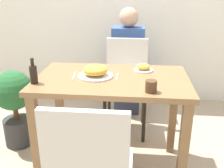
{
  "coord_description": "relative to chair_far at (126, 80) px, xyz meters",
  "views": [
    {
      "loc": [
        0.17,
        -1.73,
        1.39
      ],
      "look_at": [
        0.0,
        0.0,
        0.72
      ],
      "focal_mm": 42.0,
      "sensor_mm": 36.0,
      "label": 1
    }
  ],
  "objects": [
    {
      "name": "drink_cup",
      "position": [
        0.19,
        -0.9,
        0.3
      ],
      "size": [
        0.07,
        0.07,
        0.07
      ],
      "color": "#4C331E",
      "rests_on": "dining_table"
    },
    {
      "name": "fork_utensil",
      "position": [
        -0.35,
        -0.65,
        0.26
      ],
      "size": [
        0.03,
        0.19,
        0.0
      ],
      "rotation": [
        0.0,
        0.0,
        1.67
      ],
      "color": "silver",
      "rests_on": "dining_table"
    },
    {
      "name": "spoon_utensil",
      "position": [
        -0.04,
        -0.65,
        0.26
      ],
      "size": [
        0.01,
        0.16,
        0.0
      ],
      "rotation": [
        0.0,
        0.0,
        1.58
      ],
      "color": "silver",
      "rests_on": "dining_table"
    },
    {
      "name": "person_figure",
      "position": [
        -0.0,
        0.37,
        0.07
      ],
      "size": [
        0.34,
        0.22,
        1.17
      ],
      "color": "#2D3347",
      "rests_on": "ground_plane"
    },
    {
      "name": "sauce_bottle",
      "position": [
        -0.57,
        -0.83,
        0.33
      ],
      "size": [
        0.05,
        0.05,
        0.18
      ],
      "color": "black",
      "rests_on": "dining_table"
    },
    {
      "name": "dining_table",
      "position": [
        -0.07,
        -0.66,
        0.13
      ],
      "size": [
        1.08,
        0.66,
        0.77
      ],
      "color": "olive",
      "rests_on": "ground_plane"
    },
    {
      "name": "potted_plant_left",
      "position": [
        -0.96,
        -0.4,
        -0.09
      ],
      "size": [
        0.35,
        0.35,
        0.7
      ],
      "color": "#333333",
      "rests_on": "ground_plane"
    },
    {
      "name": "chair_far",
      "position": [
        0.0,
        0.0,
        0.0
      ],
      "size": [
        0.42,
        0.42,
        0.9
      ],
      "color": "silver",
      "rests_on": "ground_plane"
    },
    {
      "name": "side_plate",
      "position": [
        0.15,
        -0.49,
        0.28
      ],
      "size": [
        0.15,
        0.15,
        0.06
      ],
      "color": "white",
      "rests_on": "dining_table"
    },
    {
      "name": "food_plate",
      "position": [
        -0.19,
        -0.65,
        0.3
      ],
      "size": [
        0.25,
        0.25,
        0.09
      ],
      "color": "white",
      "rests_on": "dining_table"
    },
    {
      "name": "ground_plane",
      "position": [
        -0.07,
        -0.66,
        -0.51
      ],
      "size": [
        16.0,
        16.0,
        0.0
      ],
      "primitive_type": "plane",
      "color": "tan"
    }
  ]
}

